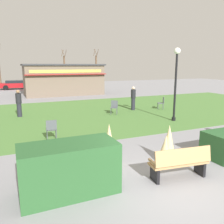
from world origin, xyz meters
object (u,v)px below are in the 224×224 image
object	(u,v)px
cafe_chair_center	(114,106)
tree_left_bg	(64,69)
person_standing	(19,103)
parked_car_west_slot	(16,84)
cafe_chair_north	(162,102)
person_strolling	(133,98)
tree_center_bg	(96,69)
cafe_chair_west	(51,128)
park_bench	(180,163)
food_kiosk	(63,79)
trash_bin	(43,176)
lamppost_mid	(176,76)

from	to	relation	value
cafe_chair_center	tree_left_bg	size ratio (longest dim) A/B	0.15
cafe_chair_center	person_standing	bearing A→B (deg)	164.24
cafe_chair_center	parked_car_west_slot	bearing A→B (deg)	104.91
cafe_chair_north	person_strolling	world-z (taller)	person_strolling
person_strolling	tree_center_bg	size ratio (longest dim) A/B	0.29
cafe_chair_west	tree_left_bg	world-z (taller)	tree_left_bg
cafe_chair_north	person_strolling	bearing A→B (deg)	163.70
cafe_chair_center	cafe_chair_north	size ratio (longest dim) A/B	1.00
parked_car_west_slot	park_bench	bearing A→B (deg)	-83.24
cafe_chair_north	tree_center_bg	bearing A→B (deg)	81.37
food_kiosk	person_standing	world-z (taller)	food_kiosk
food_kiosk	tree_center_bg	bearing A→B (deg)	56.03
park_bench	tree_left_bg	world-z (taller)	tree_left_bg
trash_bin	person_standing	bearing A→B (deg)	91.20
cafe_chair_north	person_strolling	xyz separation A→B (m)	(-2.06, 0.60, 0.33)
food_kiosk	cafe_chair_west	size ratio (longest dim) A/B	9.48
person_strolling	parked_car_west_slot	world-z (taller)	person_strolling
person_standing	parked_car_west_slot	distance (m)	18.78
park_bench	lamppost_mid	size ratio (longest dim) A/B	0.43
lamppost_mid	park_bench	bearing A→B (deg)	-127.06
food_kiosk	tree_left_bg	size ratio (longest dim) A/B	1.45
trash_bin	cafe_chair_west	bearing A→B (deg)	78.03
person_strolling	tree_left_bg	xyz separation A→B (m)	(0.84, 26.40, 1.69)
park_bench	food_kiosk	world-z (taller)	food_kiosk
trash_bin	person_standing	xyz separation A→B (m)	(-0.20, 9.61, 0.46)
cafe_chair_north	parked_car_west_slot	distance (m)	22.27
trash_bin	cafe_chair_center	bearing A→B (deg)	55.20
park_bench	tree_center_bg	size ratio (longest dim) A/B	0.30
park_bench	tree_center_bg	distance (m)	34.88
person_strolling	cafe_chair_west	bearing A→B (deg)	-2.33
parked_car_west_slot	cafe_chair_west	bearing A→B (deg)	-88.22
lamppost_mid	parked_car_west_slot	world-z (taller)	lamppost_mid
cafe_chair_west	tree_center_bg	size ratio (longest dim) A/B	0.15
cafe_chair_west	parked_car_west_slot	distance (m)	24.27
cafe_chair_west	tree_center_bg	world-z (taller)	tree_center_bg
person_standing	cafe_chair_center	bearing A→B (deg)	138.86
park_bench	person_standing	distance (m)	11.16
cafe_chair_north	tree_center_bg	distance (m)	24.78
person_strolling	park_bench	bearing A→B (deg)	30.67
cafe_chair_north	parked_car_west_slot	xyz separation A→B (m)	(-9.34, 20.21, 0.12)
park_bench	cafe_chair_west	xyz separation A→B (m)	(-2.72, 5.01, 0.05)
cafe_chair_north	tree_center_bg	world-z (taller)	tree_center_bg
cafe_chair_north	person_standing	distance (m)	9.77
person_strolling	person_standing	distance (m)	7.64
tree_center_bg	food_kiosk	bearing A→B (deg)	-123.97
person_standing	parked_car_west_slot	world-z (taller)	person_standing
cafe_chair_center	person_standing	distance (m)	5.99
food_kiosk	person_strolling	world-z (taller)	food_kiosk
cafe_chair_north	tree_center_bg	size ratio (longest dim) A/B	0.15
cafe_chair_north	person_standing	bearing A→B (deg)	171.54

